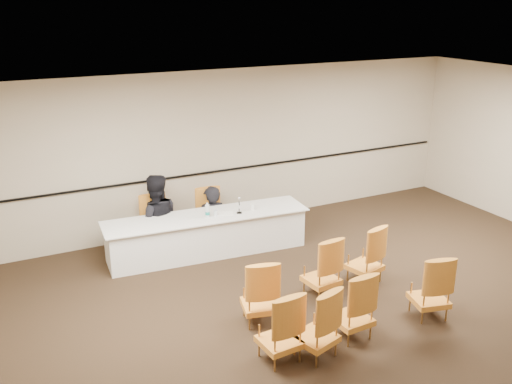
# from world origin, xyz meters

# --- Properties ---
(floor) EXTENTS (10.00, 10.00, 0.00)m
(floor) POSITION_xyz_m (0.00, 0.00, 0.00)
(floor) COLOR black
(floor) RESTS_ON ground
(ceiling) EXTENTS (10.00, 10.00, 0.00)m
(ceiling) POSITION_xyz_m (0.00, 0.00, 3.00)
(ceiling) COLOR white
(ceiling) RESTS_ON ground
(wall_back) EXTENTS (10.00, 0.04, 3.00)m
(wall_back) POSITION_xyz_m (0.00, 4.00, 1.50)
(wall_back) COLOR #B6A88F
(wall_back) RESTS_ON ground
(wall_rail) EXTENTS (9.80, 0.04, 0.03)m
(wall_rail) POSITION_xyz_m (0.00, 3.96, 1.10)
(wall_rail) COLOR black
(wall_rail) RESTS_ON wall_back
(panel_table) EXTENTS (3.57, 1.10, 0.70)m
(panel_table) POSITION_xyz_m (-0.98, 2.85, 0.35)
(panel_table) COLOR white
(panel_table) RESTS_ON ground
(panelist_main) EXTENTS (0.62, 0.44, 1.60)m
(panelist_main) POSITION_xyz_m (-0.68, 3.36, 0.23)
(panelist_main) COLOR black
(panelist_main) RESTS_ON ground
(panelist_main_chair) EXTENTS (0.54, 0.54, 0.95)m
(panelist_main_chair) POSITION_xyz_m (-0.68, 3.36, 0.47)
(panelist_main_chair) COLOR orange
(panelist_main_chair) RESTS_ON ground
(panelist_second) EXTENTS (0.97, 0.81, 1.79)m
(panelist_second) POSITION_xyz_m (-1.70, 3.45, 0.47)
(panelist_second) COLOR black
(panelist_second) RESTS_ON ground
(panelist_second_chair) EXTENTS (0.54, 0.54, 0.95)m
(panelist_second_chair) POSITION_xyz_m (-1.70, 3.45, 0.47)
(panelist_second_chair) COLOR orange
(panelist_second_chair) RESTS_ON ground
(papers) EXTENTS (0.36, 0.32, 0.00)m
(papers) POSITION_xyz_m (-0.68, 2.80, 0.70)
(papers) COLOR white
(papers) RESTS_ON panel_table
(microphone) EXTENTS (0.17, 0.21, 0.26)m
(microphone) POSITION_xyz_m (-0.44, 2.69, 0.83)
(microphone) COLOR black
(microphone) RESTS_ON panel_table
(water_bottle) EXTENTS (0.10, 0.10, 0.25)m
(water_bottle) POSITION_xyz_m (-1.00, 2.76, 0.83)
(water_bottle) COLOR #18847C
(water_bottle) RESTS_ON panel_table
(drinking_glass) EXTENTS (0.08, 0.08, 0.10)m
(drinking_glass) POSITION_xyz_m (-0.85, 2.76, 0.75)
(drinking_glass) COLOR silver
(drinking_glass) RESTS_ON panel_table
(coffee_cup) EXTENTS (0.09, 0.09, 0.12)m
(coffee_cup) POSITION_xyz_m (-0.17, 2.72, 0.76)
(coffee_cup) COLOR white
(coffee_cup) RESTS_ON panel_table
(aud_chair_front_left) EXTENTS (0.61, 0.61, 0.95)m
(aud_chair_front_left) POSITION_xyz_m (-1.19, 0.47, 0.47)
(aud_chair_front_left) COLOR orange
(aud_chair_front_left) RESTS_ON ground
(aud_chair_front_mid) EXTENTS (0.55, 0.55, 0.95)m
(aud_chair_front_mid) POSITION_xyz_m (-0.03, 0.71, 0.47)
(aud_chair_front_mid) COLOR orange
(aud_chair_front_mid) RESTS_ON ground
(aud_chair_front_right) EXTENTS (0.61, 0.61, 0.95)m
(aud_chair_front_right) POSITION_xyz_m (0.81, 0.78, 0.47)
(aud_chair_front_right) COLOR orange
(aud_chair_front_right) RESTS_ON ground
(aud_chair_back_left) EXTENTS (0.62, 0.62, 0.95)m
(aud_chair_back_left) POSITION_xyz_m (-0.93, -0.54, 0.47)
(aud_chair_back_left) COLOR orange
(aud_chair_back_left) RESTS_ON ground
(aud_chair_back_mid) EXTENTS (0.52, 0.52, 0.95)m
(aud_chair_back_mid) POSITION_xyz_m (-0.28, -0.39, 0.47)
(aud_chair_back_mid) COLOR orange
(aud_chair_back_mid) RESTS_ON ground
(aud_chair_back_right) EXTENTS (0.61, 0.61, 0.95)m
(aud_chair_back_right) POSITION_xyz_m (0.97, -0.46, 0.47)
(aud_chair_back_right) COLOR orange
(aud_chair_back_right) RESTS_ON ground
(aud_chair_extra) EXTENTS (0.53, 0.53, 0.95)m
(aud_chair_extra) POSITION_xyz_m (-1.37, -0.41, 0.47)
(aud_chair_extra) COLOR orange
(aud_chair_extra) RESTS_ON ground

